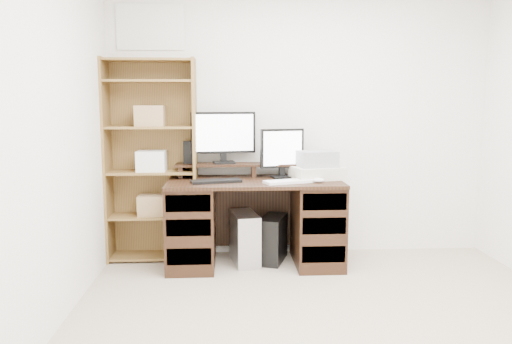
{
  "coord_description": "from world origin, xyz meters",
  "views": [
    {
      "loc": [
        -0.67,
        -2.62,
        1.42
      ],
      "look_at": [
        -0.44,
        1.43,
        0.85
      ],
      "focal_mm": 35.0,
      "sensor_mm": 36.0,
      "label": 1
    }
  ],
  "objects": [
    {
      "name": "room",
      "position": [
        -0.0,
        0.0,
        1.25
      ],
      "size": [
        3.54,
        4.04,
        2.54
      ],
      "color": "tan",
      "rests_on": "ground"
    },
    {
      "name": "desk",
      "position": [
        -0.44,
        1.64,
        0.39
      ],
      "size": [
        1.5,
        0.7,
        0.75
      ],
      "color": "black",
      "rests_on": "ground"
    },
    {
      "name": "riser_shelf",
      "position": [
        -0.44,
        1.85,
        0.84
      ],
      "size": [
        1.4,
        0.22,
        0.12
      ],
      "color": "black",
      "rests_on": "desk"
    },
    {
      "name": "monitor_wide",
      "position": [
        -0.71,
        1.88,
        1.13
      ],
      "size": [
        0.58,
        0.18,
        0.46
      ],
      "rotation": [
        0.0,
        0.0,
        0.17
      ],
      "color": "black",
      "rests_on": "riser_shelf"
    },
    {
      "name": "monitor_small",
      "position": [
        -0.19,
        1.77,
        0.99
      ],
      "size": [
        0.4,
        0.19,
        0.44
      ],
      "rotation": [
        0.0,
        0.0,
        0.24
      ],
      "color": "black",
      "rests_on": "desk"
    },
    {
      "name": "speaker",
      "position": [
        -1.03,
        1.88,
        0.97
      ],
      "size": [
        0.08,
        0.08,
        0.2
      ],
      "primitive_type": "cube",
      "rotation": [
        0.0,
        0.0,
        -0.03
      ],
      "color": "black",
      "rests_on": "riser_shelf"
    },
    {
      "name": "keyboard_black",
      "position": [
        -0.77,
        1.52,
        0.76
      ],
      "size": [
        0.44,
        0.23,
        0.02
      ],
      "primitive_type": "cube",
      "rotation": [
        0.0,
        0.0,
        0.24
      ],
      "color": "black",
      "rests_on": "desk"
    },
    {
      "name": "keyboard_white",
      "position": [
        -0.14,
        1.49,
        0.76
      ],
      "size": [
        0.49,
        0.29,
        0.02
      ],
      "primitive_type": "cube",
      "rotation": [
        0.0,
        0.0,
        0.33
      ],
      "color": "white",
      "rests_on": "desk"
    },
    {
      "name": "mouse",
      "position": [
        0.09,
        1.47,
        0.77
      ],
      "size": [
        0.11,
        0.09,
        0.04
      ],
      "primitive_type": "ellipsoid",
      "rotation": [
        0.0,
        0.0,
        0.25
      ],
      "color": "white",
      "rests_on": "desk"
    },
    {
      "name": "printer",
      "position": [
        0.11,
        1.68,
        0.8
      ],
      "size": [
        0.49,
        0.41,
        0.11
      ],
      "primitive_type": "cube",
      "rotation": [
        0.0,
        0.0,
        0.24
      ],
      "color": "beige",
      "rests_on": "desk"
    },
    {
      "name": "basket",
      "position": [
        0.11,
        1.68,
        0.93
      ],
      "size": [
        0.36,
        0.29,
        0.14
      ],
      "primitive_type": "cube",
      "rotation": [
        0.0,
        0.0,
        0.18
      ],
      "color": "gray",
      "rests_on": "printer"
    },
    {
      "name": "tower_silver",
      "position": [
        -0.53,
        1.68,
        0.23
      ],
      "size": [
        0.27,
        0.48,
        0.45
      ],
      "primitive_type": "cube",
      "rotation": [
        0.0,
        0.0,
        0.17
      ],
      "color": "#B5B7BC",
      "rests_on": "ground"
    },
    {
      "name": "tower_black",
      "position": [
        -0.27,
        1.71,
        0.2
      ],
      "size": [
        0.29,
        0.44,
        0.41
      ],
      "rotation": [
        0.0,
        0.0,
        -0.31
      ],
      "color": "black",
      "rests_on": "ground"
    },
    {
      "name": "bookshelf",
      "position": [
        -1.35,
        1.86,
        0.92
      ],
      "size": [
        0.8,
        0.3,
        1.8
      ],
      "color": "olive",
      "rests_on": "ground"
    }
  ]
}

